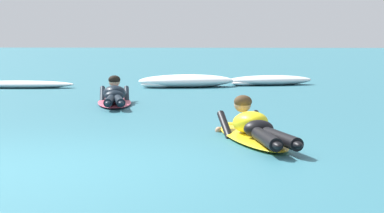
# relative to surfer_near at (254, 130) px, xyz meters

# --- Properties ---
(ground_plane) EXTENTS (120.00, 120.00, 0.00)m
(ground_plane) POSITION_rel_surfer_near_xyz_m (-1.98, 8.17, -0.13)
(ground_plane) COLOR #2D6B7A
(surfer_near) EXTENTS (1.09, 2.72, 0.54)m
(surfer_near) POSITION_rel_surfer_near_xyz_m (0.00, 0.00, 0.00)
(surfer_near) COLOR yellow
(surfer_near) RESTS_ON ground
(surfer_far) EXTENTS (0.95, 2.60, 0.54)m
(surfer_far) POSITION_rel_surfer_near_xyz_m (-2.39, 4.41, -0.00)
(surfer_far) COLOR #E54C66
(surfer_far) RESTS_ON ground
(whitewater_front) EXTENTS (2.45, 1.58, 0.30)m
(whitewater_front) POSITION_rel_surfer_near_xyz_m (-1.48, 9.01, 0.00)
(whitewater_front) COLOR white
(whitewater_front) RESTS_ON ground
(whitewater_mid_left) EXTENTS (2.64, 0.83, 0.17)m
(whitewater_mid_left) POSITION_rel_surfer_near_xyz_m (-5.35, 8.45, -0.06)
(whitewater_mid_left) COLOR white
(whitewater_mid_left) RESTS_ON ground
(whitewater_mid_right) EXTENTS (2.32, 1.48, 0.24)m
(whitewater_mid_right) POSITION_rel_surfer_near_xyz_m (0.52, 9.90, -0.02)
(whitewater_mid_right) COLOR white
(whitewater_mid_right) RESTS_ON ground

